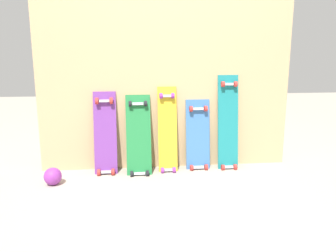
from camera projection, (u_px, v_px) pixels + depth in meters
name	position (u px, v px, depth m)	size (l,w,h in m)	color
ground_plane	(167.00, 168.00, 3.40)	(12.00, 12.00, 0.00)	#A89E8E
plywood_wall_panel	(166.00, 85.00, 3.29)	(2.46, 0.04, 1.66)	tan
skateboard_purple	(105.00, 136.00, 3.22)	(0.21, 0.22, 0.84)	#6B338C
skateboard_green	(139.00, 138.00, 3.22)	(0.24, 0.28, 0.81)	#1E7238
skateboard_yellow	(167.00, 133.00, 3.28)	(0.18, 0.21, 0.89)	gold
skateboard_blue	(198.00, 138.00, 3.35)	(0.24, 0.17, 0.75)	#386BAD
skateboard_teal	(228.00, 126.00, 3.35)	(0.20, 0.19, 0.99)	#197A7F
rubber_ball	(53.00, 176.00, 2.96)	(0.15, 0.15, 0.15)	purple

